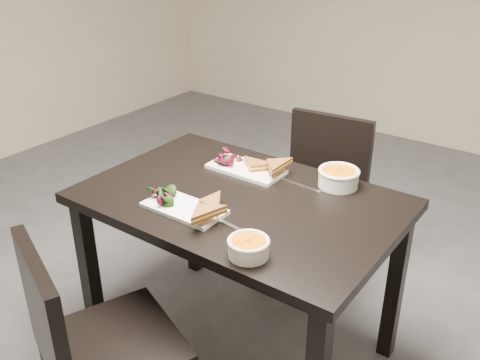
{
  "coord_description": "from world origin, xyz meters",
  "views": [
    {
      "loc": [
        1.29,
        -1.83,
        1.71
      ],
      "look_at": [
        0.24,
        -0.36,
        0.82
      ],
      "focal_mm": 39.92,
      "sensor_mm": 36.0,
      "label": 1
    }
  ],
  "objects": [
    {
      "name": "soup_bowl_near",
      "position": [
        0.49,
        -0.67,
        0.78
      ],
      "size": [
        0.14,
        0.14,
        0.06
      ],
      "color": "white",
      "rests_on": "table"
    },
    {
      "name": "salad_near",
      "position": [
        0.03,
        -0.57,
        0.79
      ],
      "size": [
        0.1,
        0.09,
        0.04
      ],
      "primitive_type": null,
      "color": "black",
      "rests_on": "plate_near"
    },
    {
      "name": "sandwich_far",
      "position": [
        0.19,
        -0.18,
        0.79
      ],
      "size": [
        0.2,
        0.2,
        0.05
      ],
      "primitive_type": null,
      "rotation": [
        0.0,
        0.0,
        0.87
      ],
      "color": "#97591F",
      "rests_on": "plate_far"
    },
    {
      "name": "sandwich_near",
      "position": [
        0.2,
        -0.56,
        0.79
      ],
      "size": [
        0.17,
        0.14,
        0.05
      ],
      "primitive_type": null,
      "rotation": [
        0.0,
        0.0,
        -0.17
      ],
      "color": "#97591F",
      "rests_on": "plate_near"
    },
    {
      "name": "ground",
      "position": [
        0.0,
        0.0,
        0.0
      ],
      "size": [
        5.0,
        5.0,
        0.0
      ],
      "primitive_type": "plane",
      "color": "#47474C",
      "rests_on": "ground"
    },
    {
      "name": "plate_near",
      "position": [
        0.13,
        -0.57,
        0.76
      ],
      "size": [
        0.31,
        0.15,
        0.02
      ],
      "primitive_type": "cube",
      "color": "white",
      "rests_on": "table"
    },
    {
      "name": "chair_far",
      "position": [
        0.23,
        0.32,
        0.48
      ],
      "size": [
        0.46,
        0.46,
        0.85
      ],
      "rotation": [
        0.0,
        0.0,
        0.1
      ],
      "color": "black",
      "rests_on": "ground"
    },
    {
      "name": "table",
      "position": [
        0.24,
        -0.36,
        0.65
      ],
      "size": [
        1.2,
        0.8,
        0.75
      ],
      "color": "black",
      "rests_on": "ground"
    },
    {
      "name": "chair_near",
      "position": [
        0.13,
        -1.06,
        0.48
      ],
      "size": [
        0.55,
        0.55,
        0.85
      ],
      "rotation": [
        0.0,
        0.0,
        -0.38
      ],
      "color": "black",
      "rests_on": "ground"
    },
    {
      "name": "salad_far",
      "position": [
        0.02,
        -0.16,
        0.79
      ],
      "size": [
        0.1,
        0.09,
        0.04
      ],
      "primitive_type": null,
      "color": "black",
      "rests_on": "plate_far"
    },
    {
      "name": "cutlery_near",
      "position": [
        0.35,
        -0.56,
        0.75
      ],
      "size": [
        0.18,
        0.04,
        0.0
      ],
      "primitive_type": "cube",
      "rotation": [
        0.0,
        0.0,
        -0.14
      ],
      "color": "silver",
      "rests_on": "table"
    },
    {
      "name": "plate_far",
      "position": [
        0.12,
        -0.16,
        0.76
      ],
      "size": [
        0.32,
        0.16,
        0.02
      ],
      "primitive_type": "cube",
      "color": "white",
      "rests_on": "table"
    },
    {
      "name": "cutlery_far",
      "position": [
        0.38,
        -0.15,
        0.75
      ],
      "size": [
        0.18,
        0.03,
        0.0
      ],
      "primitive_type": "cube",
      "rotation": [
        0.0,
        0.0,
        -0.07
      ],
      "color": "silver",
      "rests_on": "table"
    },
    {
      "name": "soup_bowl_far",
      "position": [
        0.5,
        -0.06,
        0.79
      ],
      "size": [
        0.16,
        0.16,
        0.07
      ],
      "color": "white",
      "rests_on": "table"
    }
  ]
}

